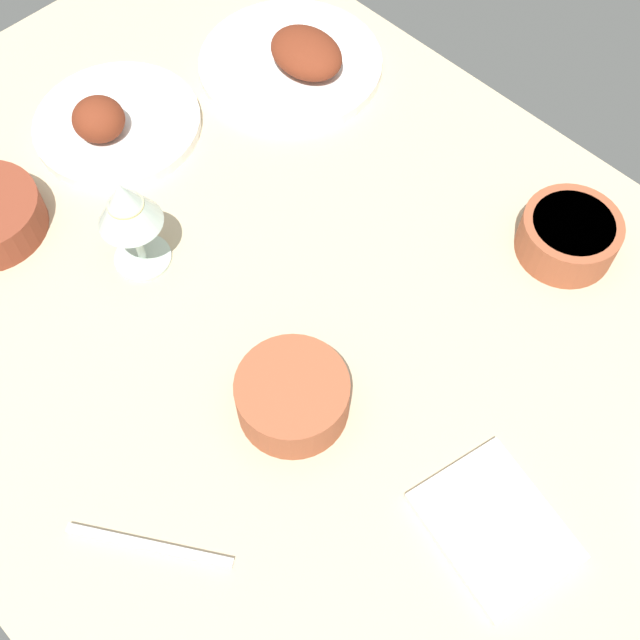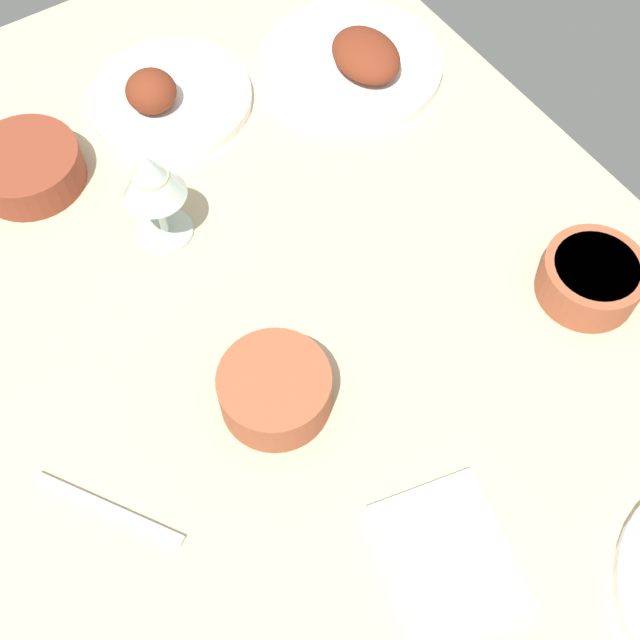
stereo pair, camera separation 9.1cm
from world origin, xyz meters
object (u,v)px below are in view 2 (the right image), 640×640
object	(u,v)px
plate_center_main	(355,61)
fork_loose	(109,508)
bowl_soup	(591,277)
folded_napkin	(448,557)
bowl_pasta	(27,166)
wine_glass	(152,180)
plate_near_viewer	(167,96)
bowl_potatoes	(275,389)

from	to	relation	value
plate_center_main	fork_loose	bearing A→B (deg)	-55.99
bowl_soup	folded_napkin	distance (cm)	37.11
fork_loose	bowl_pasta	bearing A→B (deg)	-46.92
folded_napkin	wine_glass	bearing A→B (deg)	-174.96
plate_center_main	fork_loose	size ratio (longest dim) A/B	1.52
bowl_soup	bowl_pasta	size ratio (longest dim) A/B	0.85
plate_center_main	folded_napkin	size ratio (longest dim) A/B	1.76
plate_near_viewer	wine_glass	distance (cm)	23.64
plate_center_main	bowl_potatoes	distance (cm)	53.07
plate_center_main	bowl_soup	world-z (taller)	plate_center_main
bowl_potatoes	folded_napkin	bearing A→B (deg)	12.23
plate_center_main	wine_glass	xyz separation A→B (cm)	(10.64, -36.26, 8.15)
wine_glass	bowl_soup	bearing A→B (deg)	46.88
fork_loose	bowl_soup	bearing A→B (deg)	-130.26
plate_near_viewer	bowl_pasta	world-z (taller)	plate_near_viewer
plate_center_main	wine_glass	world-z (taller)	wine_glass
plate_center_main	folded_napkin	xyz separation A→B (cm)	(62.21, -31.71, -1.18)
bowl_soup	fork_loose	size ratio (longest dim) A/B	0.69
bowl_potatoes	wine_glass	world-z (taller)	wine_glass
plate_near_viewer	folded_napkin	distance (cm)	71.24
plate_center_main	folded_napkin	world-z (taller)	plate_center_main
folded_napkin	plate_near_viewer	bearing A→B (deg)	175.11
plate_near_viewer	bowl_pasta	xyz separation A→B (cm)	(2.23, -21.20, 1.07)
plate_near_viewer	bowl_potatoes	world-z (taller)	plate_near_viewer
plate_near_viewer	wine_glass	xyz separation A→B (cm)	(19.41, -10.62, 8.34)
plate_near_viewer	bowl_pasta	size ratio (longest dim) A/B	1.60
fork_loose	plate_center_main	bearing A→B (deg)	-89.38
plate_near_viewer	bowl_potatoes	distance (cm)	48.22
plate_center_main	bowl_pasta	size ratio (longest dim) A/B	1.86
plate_near_viewer	bowl_soup	size ratio (longest dim) A/B	1.89
plate_center_main	plate_near_viewer	size ratio (longest dim) A/B	1.16
bowl_potatoes	fork_loose	bearing A→B (deg)	-87.53
bowl_pasta	folded_napkin	bearing A→B (deg)	12.41
wine_glass	plate_near_viewer	bearing A→B (deg)	151.31
wine_glass	folded_napkin	size ratio (longest dim) A/B	0.94
plate_center_main	plate_near_viewer	world-z (taller)	plate_near_viewer
plate_center_main	bowl_pasta	xyz separation A→B (cm)	(-6.54, -46.83, 0.87)
wine_glass	folded_napkin	xyz separation A→B (cm)	(51.57, 4.55, -9.33)
wine_glass	folded_napkin	world-z (taller)	wine_glass
bowl_soup	plate_center_main	bearing A→B (deg)	-177.93
folded_napkin	plate_center_main	bearing A→B (deg)	152.99
folded_napkin	fork_loose	world-z (taller)	folded_napkin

